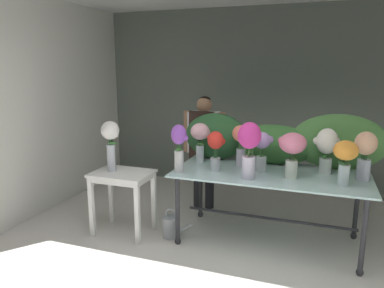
{
  "coord_description": "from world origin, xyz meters",
  "views": [
    {
      "loc": [
        0.92,
        -2.2,
        1.91
      ],
      "look_at": [
        -0.4,
        1.47,
        1.07
      ],
      "focal_mm": 33.99,
      "sensor_mm": 36.0,
      "label": 1
    }
  ],
  "objects_px": {
    "vase_ivory_ranunculus": "(327,147)",
    "vase_blush_hydrangea": "(200,136)",
    "vase_peach_anemones": "(365,152)",
    "vase_white_roses_tall": "(111,139)",
    "side_table_white": "(123,182)",
    "vase_lilac_lilies": "(262,147)",
    "vase_coral_dahlias": "(241,140)",
    "vase_scarlet_carnations": "(216,147)",
    "display_table_glass": "(270,182)",
    "vase_violet_peonies": "(179,145)",
    "vase_rosy_tulips": "(293,148)",
    "vase_sunset_stock": "(345,157)",
    "watering_can": "(171,226)",
    "florist": "(204,141)",
    "vase_magenta_snapdragons": "(249,145)"
  },
  "relations": [
    {
      "from": "vase_violet_peonies",
      "to": "vase_coral_dahlias",
      "type": "height_order",
      "value": "vase_violet_peonies"
    },
    {
      "from": "vase_ivory_ranunculus",
      "to": "vase_scarlet_carnations",
      "type": "distance_m",
      "value": 1.16
    },
    {
      "from": "vase_sunset_stock",
      "to": "vase_peach_anemones",
      "type": "bearing_deg",
      "value": 52.75
    },
    {
      "from": "vase_ivory_ranunculus",
      "to": "vase_scarlet_carnations",
      "type": "bearing_deg",
      "value": -165.92
    },
    {
      "from": "vase_magenta_snapdragons",
      "to": "vase_scarlet_carnations",
      "type": "distance_m",
      "value": 0.43
    },
    {
      "from": "vase_blush_hydrangea",
      "to": "vase_peach_anemones",
      "type": "height_order",
      "value": "vase_peach_anemones"
    },
    {
      "from": "watering_can",
      "to": "florist",
      "type": "bearing_deg",
      "value": 86.1
    },
    {
      "from": "vase_peach_anemones",
      "to": "vase_white_roses_tall",
      "type": "bearing_deg",
      "value": -171.73
    },
    {
      "from": "vase_ivory_ranunculus",
      "to": "vase_peach_anemones",
      "type": "relative_size",
      "value": 0.99
    },
    {
      "from": "vase_scarlet_carnations",
      "to": "watering_can",
      "type": "xyz_separation_m",
      "value": [
        -0.47,
        -0.14,
        -0.94
      ]
    },
    {
      "from": "vase_magenta_snapdragons",
      "to": "vase_white_roses_tall",
      "type": "bearing_deg",
      "value": -178.04
    },
    {
      "from": "vase_scarlet_carnations",
      "to": "watering_can",
      "type": "relative_size",
      "value": 1.23
    },
    {
      "from": "watering_can",
      "to": "vase_lilac_lilies",
      "type": "bearing_deg",
      "value": 16.67
    },
    {
      "from": "vase_magenta_snapdragons",
      "to": "vase_sunset_stock",
      "type": "distance_m",
      "value": 0.9
    },
    {
      "from": "side_table_white",
      "to": "vase_scarlet_carnations",
      "type": "xyz_separation_m",
      "value": [
        1.04,
        0.21,
        0.45
      ]
    },
    {
      "from": "vase_coral_dahlias",
      "to": "vase_lilac_lilies",
      "type": "height_order",
      "value": "vase_coral_dahlias"
    },
    {
      "from": "vase_white_roses_tall",
      "to": "florist",
      "type": "bearing_deg",
      "value": 54.38
    },
    {
      "from": "display_table_glass",
      "to": "vase_sunset_stock",
      "type": "distance_m",
      "value": 0.84
    },
    {
      "from": "vase_magenta_snapdragons",
      "to": "vase_peach_anemones",
      "type": "height_order",
      "value": "vase_magenta_snapdragons"
    },
    {
      "from": "display_table_glass",
      "to": "vase_violet_peonies",
      "type": "bearing_deg",
      "value": -161.28
    },
    {
      "from": "vase_peach_anemones",
      "to": "watering_can",
      "type": "bearing_deg",
      "value": -170.93
    },
    {
      "from": "display_table_glass",
      "to": "vase_white_roses_tall",
      "type": "distance_m",
      "value": 1.82
    },
    {
      "from": "florist",
      "to": "vase_scarlet_carnations",
      "type": "distance_m",
      "value": 0.95
    },
    {
      "from": "vase_sunset_stock",
      "to": "watering_can",
      "type": "height_order",
      "value": "vase_sunset_stock"
    },
    {
      "from": "vase_violet_peonies",
      "to": "watering_can",
      "type": "bearing_deg",
      "value": 160.24
    },
    {
      "from": "vase_lilac_lilies",
      "to": "watering_can",
      "type": "bearing_deg",
      "value": -163.33
    },
    {
      "from": "vase_ivory_ranunculus",
      "to": "watering_can",
      "type": "relative_size",
      "value": 1.38
    },
    {
      "from": "vase_violet_peonies",
      "to": "vase_peach_anemones",
      "type": "xyz_separation_m",
      "value": [
        1.83,
        0.36,
        -0.01
      ]
    },
    {
      "from": "vase_scarlet_carnations",
      "to": "vase_white_roses_tall",
      "type": "relative_size",
      "value": 0.75
    },
    {
      "from": "florist",
      "to": "vase_ivory_ranunculus",
      "type": "distance_m",
      "value": 1.64
    },
    {
      "from": "vase_ivory_ranunculus",
      "to": "vase_blush_hydrangea",
      "type": "distance_m",
      "value": 1.39
    },
    {
      "from": "display_table_glass",
      "to": "vase_blush_hydrangea",
      "type": "bearing_deg",
      "value": 170.27
    },
    {
      "from": "vase_ivory_ranunculus",
      "to": "vase_scarlet_carnations",
      "type": "height_order",
      "value": "vase_ivory_ranunculus"
    },
    {
      "from": "side_table_white",
      "to": "vase_lilac_lilies",
      "type": "height_order",
      "value": "vase_lilac_lilies"
    },
    {
      "from": "florist",
      "to": "vase_white_roses_tall",
      "type": "xyz_separation_m",
      "value": [
        -0.76,
        -1.06,
        0.17
      ]
    },
    {
      "from": "vase_coral_dahlias",
      "to": "vase_lilac_lilies",
      "type": "distance_m",
      "value": 0.28
    },
    {
      "from": "vase_sunset_stock",
      "to": "vase_lilac_lilies",
      "type": "height_order",
      "value": "vase_sunset_stock"
    },
    {
      "from": "side_table_white",
      "to": "vase_magenta_snapdragons",
      "type": "height_order",
      "value": "vase_magenta_snapdragons"
    },
    {
      "from": "vase_coral_dahlias",
      "to": "vase_white_roses_tall",
      "type": "distance_m",
      "value": 1.47
    },
    {
      "from": "vase_blush_hydrangea",
      "to": "vase_coral_dahlias",
      "type": "relative_size",
      "value": 0.99
    },
    {
      "from": "vase_magenta_snapdragons",
      "to": "vase_peach_anemones",
      "type": "distance_m",
      "value": 1.14
    },
    {
      "from": "vase_rosy_tulips",
      "to": "vase_coral_dahlias",
      "type": "height_order",
      "value": "vase_coral_dahlias"
    },
    {
      "from": "side_table_white",
      "to": "display_table_glass",
      "type": "bearing_deg",
      "value": 11.96
    },
    {
      "from": "side_table_white",
      "to": "vase_rosy_tulips",
      "type": "distance_m",
      "value": 1.91
    },
    {
      "from": "vase_peach_anemones",
      "to": "vase_blush_hydrangea",
      "type": "bearing_deg",
      "value": 176.69
    },
    {
      "from": "vase_peach_anemones",
      "to": "vase_white_roses_tall",
      "type": "distance_m",
      "value": 2.67
    },
    {
      "from": "display_table_glass",
      "to": "florist",
      "type": "xyz_separation_m",
      "value": [
        -0.98,
        0.72,
        0.24
      ]
    },
    {
      "from": "display_table_glass",
      "to": "vase_white_roses_tall",
      "type": "relative_size",
      "value": 3.52
    },
    {
      "from": "vase_magenta_snapdragons",
      "to": "vase_sunset_stock",
      "type": "height_order",
      "value": "vase_magenta_snapdragons"
    },
    {
      "from": "vase_rosy_tulips",
      "to": "vase_sunset_stock",
      "type": "distance_m",
      "value": 0.49
    }
  ]
}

